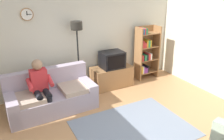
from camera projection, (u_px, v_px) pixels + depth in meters
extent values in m
plane|color=#B27F51|center=(135.00, 140.00, 4.15)|extent=(12.00, 12.00, 0.00)
cube|color=beige|center=(80.00, 39.00, 5.84)|extent=(6.20, 0.12, 2.70)
cylinder|color=olive|center=(27.00, 14.00, 4.98)|extent=(0.28, 0.03, 0.28)
cylinder|color=white|center=(27.00, 14.00, 4.96)|extent=(0.24, 0.01, 0.24)
cube|color=black|center=(27.00, 13.00, 4.95)|extent=(0.02, 0.01, 0.09)
cube|color=black|center=(29.00, 14.00, 4.98)|extent=(0.11, 0.01, 0.01)
cube|color=#A899A8|center=(53.00, 102.00, 5.04)|extent=(1.92, 0.90, 0.42)
cube|color=#A899A8|center=(46.00, 78.00, 5.17)|extent=(1.91, 0.26, 0.48)
cube|color=#A899A8|center=(87.00, 91.00, 5.41)|extent=(0.25, 0.85, 0.56)
cube|color=#A899A8|center=(12.00, 109.00, 4.62)|extent=(0.25, 0.85, 0.56)
cube|color=tan|center=(74.00, 88.00, 5.14)|extent=(0.62, 0.70, 0.10)
cube|color=tan|center=(28.00, 98.00, 4.67)|extent=(0.62, 0.70, 0.10)
cube|color=olive|center=(112.00, 77.00, 6.22)|extent=(1.10, 0.56, 0.56)
cube|color=black|center=(107.00, 73.00, 6.42)|extent=(1.10, 0.04, 0.03)
cube|color=black|center=(112.00, 60.00, 6.02)|extent=(0.60, 0.48, 0.44)
cube|color=black|center=(117.00, 62.00, 5.82)|extent=(0.50, 0.01, 0.36)
cube|color=olive|center=(138.00, 54.00, 6.47)|extent=(0.04, 0.36, 1.55)
cube|color=olive|center=(156.00, 51.00, 6.75)|extent=(0.04, 0.36, 1.55)
cube|color=olive|center=(144.00, 51.00, 6.75)|extent=(0.64, 0.02, 1.55)
cube|color=olive|center=(146.00, 71.00, 6.83)|extent=(0.60, 0.34, 0.02)
cube|color=gold|center=(140.00, 69.00, 6.65)|extent=(0.04, 0.28, 0.22)
cube|color=silver|center=(141.00, 69.00, 6.67)|extent=(0.03, 0.28, 0.21)
cube|color=#72338C|center=(143.00, 70.00, 6.71)|extent=(0.06, 0.28, 0.16)
cube|color=#72338C|center=(144.00, 69.00, 6.74)|extent=(0.05, 0.28, 0.15)
cube|color=black|center=(146.00, 68.00, 6.75)|extent=(0.04, 0.28, 0.20)
cube|color=olive|center=(147.00, 59.00, 6.68)|extent=(0.60, 0.34, 0.02)
cube|color=red|center=(140.00, 57.00, 6.52)|extent=(0.04, 0.28, 0.17)
cube|color=black|center=(142.00, 58.00, 6.55)|extent=(0.04, 0.28, 0.15)
cube|color=#267F4C|center=(143.00, 57.00, 6.57)|extent=(0.06, 0.28, 0.17)
cube|color=black|center=(145.00, 57.00, 6.59)|extent=(0.05, 0.28, 0.17)
cube|color=red|center=(147.00, 56.00, 6.62)|extent=(0.06, 0.28, 0.19)
cube|color=silver|center=(149.00, 56.00, 6.65)|extent=(0.05, 0.28, 0.19)
cube|color=olive|center=(147.00, 47.00, 6.54)|extent=(0.60, 0.34, 0.02)
cube|color=red|center=(141.00, 44.00, 6.37)|extent=(0.04, 0.28, 0.21)
cube|color=red|center=(142.00, 45.00, 6.40)|extent=(0.03, 0.28, 0.16)
cube|color=red|center=(143.00, 45.00, 6.42)|extent=(0.04, 0.28, 0.14)
cube|color=gold|center=(145.00, 43.00, 6.43)|extent=(0.04, 0.28, 0.22)
cube|color=#267F4C|center=(147.00, 43.00, 6.46)|extent=(0.06, 0.28, 0.20)
cube|color=gold|center=(148.00, 43.00, 6.49)|extent=(0.04, 0.28, 0.20)
cube|color=olive|center=(148.00, 33.00, 6.40)|extent=(0.60, 0.34, 0.02)
cube|color=#2D59A5|center=(141.00, 31.00, 6.24)|extent=(0.03, 0.28, 0.15)
cube|color=red|center=(143.00, 31.00, 6.25)|extent=(0.03, 0.28, 0.17)
cube|color=#267F4C|center=(144.00, 31.00, 6.28)|extent=(0.05, 0.28, 0.16)
cylinder|color=black|center=(80.00, 91.00, 6.00)|extent=(0.28, 0.28, 0.03)
cylinder|color=black|center=(79.00, 61.00, 5.69)|extent=(0.04, 0.04, 1.70)
cylinder|color=black|center=(76.00, 26.00, 5.36)|extent=(0.28, 0.28, 0.20)
cube|color=slate|center=(133.00, 128.00, 4.48)|extent=(2.20, 1.70, 0.01)
cube|color=red|center=(39.00, 80.00, 4.78)|extent=(0.35, 0.21, 0.48)
sphere|color=#A37A5B|center=(37.00, 65.00, 4.64)|extent=(0.22, 0.22, 0.22)
cylinder|color=black|center=(47.00, 93.00, 4.75)|extent=(0.14, 0.38, 0.13)
cylinder|color=black|center=(38.00, 95.00, 4.67)|extent=(0.14, 0.38, 0.13)
cylinder|color=black|center=(51.00, 108.00, 4.70)|extent=(0.11, 0.11, 0.52)
cylinder|color=black|center=(42.00, 111.00, 4.62)|extent=(0.11, 0.11, 0.52)
cylinder|color=red|center=(50.00, 80.00, 4.80)|extent=(0.10, 0.33, 0.20)
cylinder|color=red|center=(30.00, 85.00, 4.60)|extent=(0.10, 0.33, 0.20)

